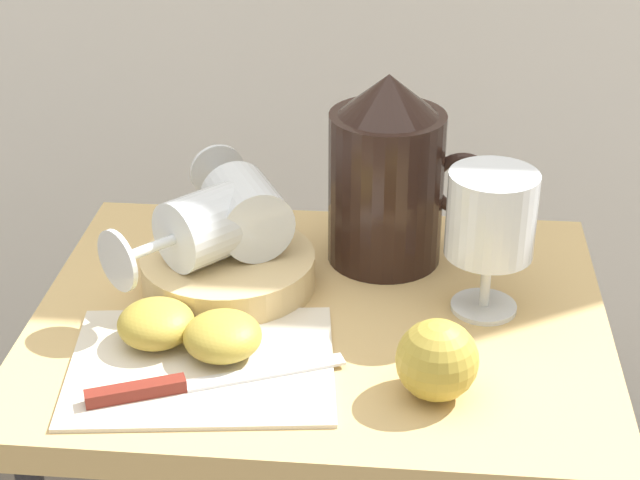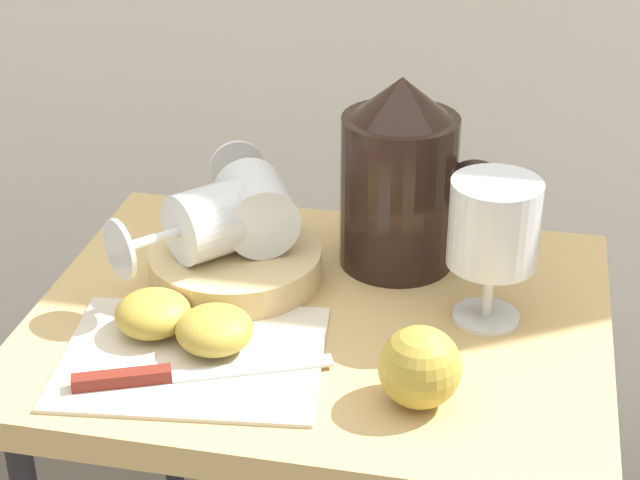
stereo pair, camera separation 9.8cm
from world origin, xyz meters
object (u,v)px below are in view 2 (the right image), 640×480
(wine_glass_tipped_far, at_px, (255,206))
(knife, at_px, (165,375))
(apple_half_left, at_px, (153,313))
(apple_whole, at_px, (420,367))
(apple_half_right, at_px, (215,330))
(basket_tray, at_px, (236,265))
(table, at_px, (320,378))
(pitcher, at_px, (399,189))
(wine_glass_upright, at_px, (493,231))
(wine_glass_tipped_near, at_px, (210,222))

(wine_glass_tipped_far, xyz_separation_m, knife, (-0.03, -0.21, -0.06))
(apple_half_left, relative_size, apple_whole, 1.00)
(apple_half_right, bearing_deg, wine_glass_tipped_far, 91.03)
(apple_half_left, bearing_deg, apple_half_right, -13.17)
(basket_tray, bearing_deg, apple_half_right, -82.47)
(table, relative_size, knife, 3.27)
(pitcher, relative_size, apple_half_right, 2.87)
(wine_glass_tipped_far, xyz_separation_m, apple_half_right, (0.00, -0.16, -0.05))
(table, xyz_separation_m, apple_half_left, (-0.14, -0.07, 0.10))
(apple_half_left, height_order, knife, apple_half_left)
(wine_glass_upright, xyz_separation_m, apple_half_left, (-0.30, -0.09, -0.07))
(apple_whole, bearing_deg, wine_glass_tipped_near, 145.97)
(pitcher, xyz_separation_m, apple_half_left, (-0.20, -0.19, -0.06))
(wine_glass_tipped_far, height_order, knife, wine_glass_tipped_far)
(wine_glass_tipped_near, distance_m, wine_glass_tipped_far, 0.05)
(table, bearing_deg, knife, -127.70)
(apple_half_left, height_order, apple_half_right, same)
(wine_glass_tipped_far, distance_m, apple_half_right, 0.16)
(basket_tray, bearing_deg, wine_glass_tipped_near, -149.05)
(wine_glass_tipped_near, distance_m, apple_whole, 0.28)
(wine_glass_upright, relative_size, apple_half_right, 2.04)
(wine_glass_upright, distance_m, apple_half_left, 0.32)
(table, xyz_separation_m, wine_glass_upright, (0.16, 0.02, 0.17))
(wine_glass_upright, bearing_deg, apple_half_right, -155.80)
(wine_glass_upright, distance_m, apple_half_right, 0.27)
(basket_tray, distance_m, apple_half_left, 0.12)
(table, relative_size, wine_glass_tipped_near, 4.63)
(basket_tray, height_order, wine_glass_tipped_near, wine_glass_tipped_near)
(wine_glass_tipped_near, bearing_deg, wine_glass_tipped_far, 49.99)
(apple_half_right, bearing_deg, apple_whole, -11.23)
(table, height_order, apple_half_right, apple_half_right)
(basket_tray, relative_size, apple_whole, 2.47)
(basket_tray, relative_size, knife, 0.81)
(pitcher, height_order, apple_half_left, pitcher)
(wine_glass_upright, xyz_separation_m, wine_glass_tipped_far, (-0.24, 0.05, -0.02))
(basket_tray, xyz_separation_m, wine_glass_upright, (0.25, -0.02, 0.08))
(wine_glass_tipped_near, height_order, wine_glass_tipped_far, wine_glass_tipped_far)
(wine_glass_tipped_near, relative_size, knife, 0.70)
(basket_tray, xyz_separation_m, wine_glass_tipped_near, (-0.02, -0.01, 0.05))
(apple_half_left, bearing_deg, wine_glass_tipped_near, 75.27)
(basket_tray, height_order, apple_half_left, apple_half_left)
(pitcher, bearing_deg, basket_tray, -154.21)
(table, distance_m, apple_half_left, 0.19)
(pitcher, distance_m, wine_glass_tipped_far, 0.15)
(table, distance_m, apple_half_right, 0.15)
(table, bearing_deg, apple_half_right, -133.49)
(table, distance_m, wine_glass_upright, 0.23)
(table, xyz_separation_m, knife, (-0.11, -0.14, 0.09))
(pitcher, distance_m, apple_whole, 0.25)
(wine_glass_tipped_far, xyz_separation_m, apple_half_left, (-0.06, -0.14, -0.05))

